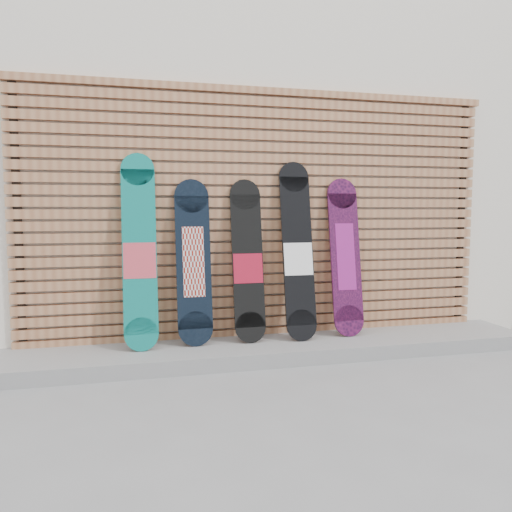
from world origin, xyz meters
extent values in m
plane|color=gray|center=(0.00, 0.00, 0.00)|extent=(80.00, 80.00, 0.00)
cube|color=silver|center=(0.50, 3.50, 1.80)|extent=(12.00, 5.00, 3.60)
cube|color=gray|center=(-0.15, 0.68, 0.06)|extent=(4.60, 0.70, 0.12)
cube|color=#A36744|center=(-0.15, 0.97, 0.14)|extent=(4.20, 0.05, 0.08)
cube|color=#A36744|center=(-0.15, 0.97, 0.23)|extent=(4.20, 0.05, 0.08)
cube|color=#A36744|center=(-0.15, 0.97, 0.33)|extent=(4.20, 0.05, 0.07)
cube|color=#A36744|center=(-0.15, 0.97, 0.43)|extent=(4.20, 0.05, 0.07)
cube|color=#A36744|center=(-0.15, 0.97, 0.53)|extent=(4.20, 0.05, 0.07)
cube|color=#A36744|center=(-0.15, 0.97, 0.62)|extent=(4.20, 0.05, 0.07)
cube|color=#A36744|center=(-0.15, 0.97, 0.72)|extent=(4.20, 0.05, 0.07)
cube|color=#A36744|center=(-0.15, 0.97, 0.82)|extent=(4.20, 0.05, 0.07)
cube|color=#A36744|center=(-0.15, 0.97, 0.91)|extent=(4.20, 0.05, 0.07)
cube|color=#A36744|center=(-0.15, 0.97, 1.01)|extent=(4.20, 0.05, 0.08)
cube|color=#A36744|center=(-0.15, 0.97, 1.11)|extent=(4.20, 0.05, 0.08)
cube|color=#A36744|center=(-0.15, 0.97, 1.20)|extent=(4.20, 0.05, 0.08)
cube|color=#A36744|center=(-0.15, 0.97, 1.30)|extent=(4.20, 0.05, 0.08)
cube|color=#A36744|center=(-0.15, 0.97, 1.40)|extent=(4.20, 0.05, 0.08)
cube|color=#A36744|center=(-0.15, 0.97, 1.50)|extent=(4.20, 0.05, 0.08)
cube|color=#A36744|center=(-0.15, 0.97, 1.59)|extent=(4.20, 0.05, 0.08)
cube|color=#A36744|center=(-0.15, 0.97, 1.69)|extent=(4.20, 0.05, 0.08)
cube|color=#A36744|center=(-0.15, 0.97, 1.79)|extent=(4.20, 0.05, 0.08)
cube|color=#A36744|center=(-0.15, 0.97, 1.88)|extent=(4.20, 0.05, 0.08)
cube|color=#A36744|center=(-0.15, 0.97, 1.98)|extent=(4.20, 0.05, 0.08)
cube|color=#A36744|center=(-0.15, 0.97, 2.08)|extent=(4.20, 0.05, 0.08)
cube|color=#A36744|center=(-0.15, 0.97, 2.17)|extent=(4.20, 0.05, 0.08)
cube|color=black|center=(-2.17, 0.99, 1.12)|extent=(0.06, 0.04, 2.23)
cube|color=black|center=(1.87, 0.99, 1.12)|extent=(0.06, 0.04, 2.23)
cube|color=#A36744|center=(-0.15, 0.97, 2.26)|extent=(4.26, 0.07, 0.06)
cube|color=#0C746D|center=(-1.23, 0.79, 0.91)|extent=(0.27, 0.26, 1.32)
cylinder|color=#0C746D|center=(-1.23, 0.67, 0.25)|extent=(0.27, 0.07, 0.27)
cylinder|color=#0C746D|center=(-1.23, 0.91, 1.57)|extent=(0.27, 0.07, 0.27)
cube|color=#EB5362|center=(-1.23, 0.78, 0.83)|extent=(0.26, 0.08, 0.29)
cube|color=black|center=(-0.80, 0.81, 0.81)|extent=(0.29, 0.22, 1.10)
cylinder|color=black|center=(-0.80, 0.71, 0.26)|extent=(0.29, 0.07, 0.29)
cylinder|color=black|center=(-0.80, 0.91, 1.35)|extent=(0.29, 0.07, 0.29)
cube|color=silver|center=(-0.80, 0.81, 0.81)|extent=(0.18, 0.13, 0.58)
cube|color=black|center=(-0.34, 0.81, 0.81)|extent=(0.27, 0.23, 1.12)
cylinder|color=black|center=(-0.34, 0.70, 0.25)|extent=(0.27, 0.07, 0.27)
cylinder|color=black|center=(-0.34, 0.91, 1.37)|extent=(0.27, 0.07, 0.27)
cube|color=maroon|center=(-0.34, 0.79, 0.74)|extent=(0.25, 0.07, 0.25)
cube|color=black|center=(0.10, 0.78, 0.89)|extent=(0.27, 0.27, 1.28)
cylinder|color=black|center=(0.10, 0.66, 0.25)|extent=(0.27, 0.07, 0.27)
cylinder|color=black|center=(0.10, 0.91, 1.53)|extent=(0.27, 0.07, 0.27)
cube|color=white|center=(0.10, 0.77, 0.81)|extent=(0.26, 0.08, 0.28)
cube|color=black|center=(0.56, 0.81, 0.82)|extent=(0.28, 0.22, 1.13)
cylinder|color=black|center=(0.56, 0.71, 0.26)|extent=(0.28, 0.07, 0.28)
cylinder|color=black|center=(0.56, 0.91, 1.38)|extent=(0.28, 0.07, 0.28)
cube|color=#9A1E80|center=(0.56, 0.81, 0.82)|extent=(0.17, 0.13, 0.59)
camera|label=1|loc=(-1.28, -3.32, 1.24)|focal=35.00mm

